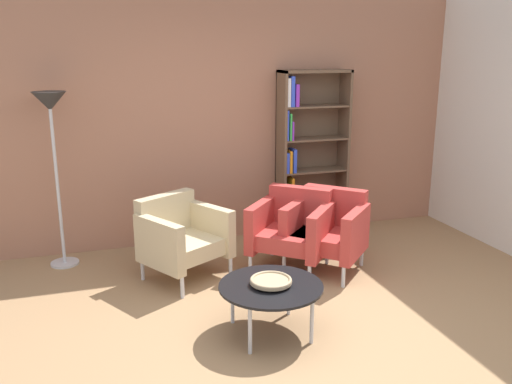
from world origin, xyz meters
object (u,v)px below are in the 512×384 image
Objects in this scene: bookshelf_tall at (306,154)px; armchair_by_bookshelf at (181,236)px; coffee_table_low at (271,288)px; floor_lamp_torchiere at (51,122)px; armchair_corner_red at (327,229)px; armchair_near_window at (292,228)px; decorative_bowl at (271,281)px.

armchair_by_bookshelf is (-1.61, -0.83, -0.54)m from bookshelf_tall.
floor_lamp_torchiere is (-1.55, 1.94, 1.08)m from coffee_table_low.
bookshelf_tall is 2.75m from floor_lamp_torchiere.
armchair_by_bookshelf is 0.54× the size of floor_lamp_torchiere.
coffee_table_low is (-1.15, -2.09, -0.58)m from bookshelf_tall.
bookshelf_tall is at bearing 123.78° from armchair_corner_red.
coffee_table_low is 1.35m from armchair_by_bookshelf.
bookshelf_tall is at bearing 3.21° from floor_lamp_torchiere.
armchair_by_bookshelf is (-0.46, 1.27, 0.04)m from coffee_table_low.
armchair_corner_red is at bearing 19.68° from armchair_near_window.
armchair_near_window is at bearing -19.44° from floor_lamp_torchiere.
coffee_table_low is 0.46× the size of floor_lamp_torchiere.
bookshelf_tall is at bearing -2.74° from armchair_by_bookshelf.
coffee_table_low is 1.33m from armchair_near_window.
bookshelf_tall is 2.00× the size of armchair_near_window.
floor_lamp_torchiere is (-2.18, 0.77, 1.03)m from armchair_near_window.
decorative_bowl is 2.68m from floor_lamp_torchiere.
bookshelf_tall reaches higher than coffee_table_low.
armchair_near_window is at bearing 61.72° from coffee_table_low.
bookshelf_tall is 2.44m from decorative_bowl.
floor_lamp_torchiere is at bearing -158.40° from armchair_near_window.
coffee_table_low is at bearing -118.77° from bookshelf_tall.
armchair_near_window is 0.55× the size of floor_lamp_torchiere.
armchair_by_bookshelf reaches higher than decorative_bowl.
floor_lamp_torchiere reaches higher than armchair_by_bookshelf.
decorative_bowl is 0.34× the size of armchair_by_bookshelf.
armchair_near_window is (0.63, 1.17, -0.02)m from decorative_bowl.
bookshelf_tall is 2.46m from coffee_table_low.
armchair_corner_red is (-0.20, -1.05, -0.54)m from bookshelf_tall.
armchair_near_window is (0.63, 1.17, 0.04)m from coffee_table_low.
armchair_near_window is at bearing -34.89° from armchair_by_bookshelf.
floor_lamp_torchiere is (-1.09, 0.67, 1.03)m from armchair_by_bookshelf.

